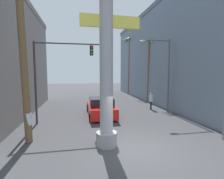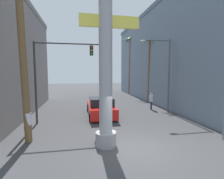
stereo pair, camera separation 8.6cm
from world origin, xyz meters
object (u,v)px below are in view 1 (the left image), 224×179
at_px(palm_tree_near_left, 22,35).
at_px(traffic_light_mast, 56,67).
at_px(pedestrian_mid_right, 151,100).
at_px(palm_tree_mid_right, 150,60).
at_px(palm_tree_far_right, 130,60).
at_px(neon_sign_pole, 106,26).
at_px(street_lamp, 164,68).
at_px(pedestrian_curb_left, 28,123).
at_px(car_lead, 101,107).

bearing_deg(palm_tree_near_left, traffic_light_mast, 69.37).
bearing_deg(pedestrian_mid_right, palm_tree_mid_right, 69.63).
distance_m(palm_tree_mid_right, palm_tree_far_right, 8.28).
relative_size(neon_sign_pole, pedestrian_mid_right, 7.07).
height_order(neon_sign_pole, palm_tree_mid_right, neon_sign_pole).
bearing_deg(pedestrian_mid_right, neon_sign_pole, -126.58).
relative_size(neon_sign_pole, palm_tree_near_left, 1.21).
xyz_separation_m(traffic_light_mast, pedestrian_mid_right, (8.54, 2.98, -3.11)).
bearing_deg(neon_sign_pole, palm_tree_far_right, 70.11).
bearing_deg(street_lamp, pedestrian_curb_left, -153.72).
distance_m(neon_sign_pole, street_lamp, 9.09).
bearing_deg(palm_tree_mid_right, traffic_light_mast, -144.73).
bearing_deg(palm_tree_near_left, neon_sign_pole, -19.10).
distance_m(neon_sign_pole, traffic_light_mast, 5.76).
height_order(car_lead, palm_tree_near_left, palm_tree_near_left).
xyz_separation_m(traffic_light_mast, car_lead, (3.35, 1.55, -3.35)).
relative_size(car_lead, palm_tree_mid_right, 0.67).
bearing_deg(pedestrian_curb_left, car_lead, 48.12).
height_order(street_lamp, palm_tree_near_left, palm_tree_near_left).
xyz_separation_m(street_lamp, traffic_light_mast, (-9.10, -1.63, -0.01)).
bearing_deg(neon_sign_pole, pedestrian_mid_right, 53.42).
xyz_separation_m(car_lead, pedestrian_curb_left, (-4.44, -4.96, 0.32)).
height_order(neon_sign_pole, street_lamp, neon_sign_pole).
height_order(neon_sign_pole, traffic_light_mast, neon_sign_pole).
relative_size(traffic_light_mast, palm_tree_near_left, 0.61).
relative_size(traffic_light_mast, pedestrian_mid_right, 3.54).
distance_m(street_lamp, palm_tree_far_right, 13.90).
bearing_deg(palm_tree_mid_right, palm_tree_near_left, -137.32).
bearing_deg(street_lamp, pedestrian_mid_right, 112.66).
bearing_deg(pedestrian_mid_right, traffic_light_mast, -160.77).
xyz_separation_m(street_lamp, palm_tree_far_right, (1.00, 13.76, 1.69)).
relative_size(palm_tree_mid_right, pedestrian_mid_right, 4.74).
distance_m(traffic_light_mast, car_lead, 4.98).
bearing_deg(pedestrian_curb_left, street_lamp, 26.28).
height_order(street_lamp, car_lead, street_lamp).
height_order(street_lamp, palm_tree_mid_right, palm_tree_mid_right).
relative_size(car_lead, palm_tree_far_right, 0.54).
distance_m(traffic_light_mast, palm_tree_far_right, 18.49).
xyz_separation_m(car_lead, palm_tree_far_right, (6.76, 13.84, 5.06)).
distance_m(palm_tree_far_right, pedestrian_curb_left, 22.39).
xyz_separation_m(neon_sign_pole, street_lamp, (6.28, 6.35, -1.69)).
xyz_separation_m(palm_tree_mid_right, pedestrian_curb_left, (-11.18, -10.54, -4.18)).
distance_m(traffic_light_mast, palm_tree_mid_right, 12.40).
xyz_separation_m(traffic_light_mast, pedestrian_curb_left, (-1.10, -3.41, -3.03)).
relative_size(palm_tree_mid_right, palm_tree_far_right, 0.80).
relative_size(palm_tree_near_left, pedestrian_mid_right, 5.85).
height_order(palm_tree_near_left, palm_tree_far_right, palm_tree_far_right).
relative_size(neon_sign_pole, street_lamp, 1.75).
xyz_separation_m(traffic_light_mast, palm_tree_near_left, (-1.25, -3.31, 1.42)).
distance_m(street_lamp, traffic_light_mast, 9.25).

